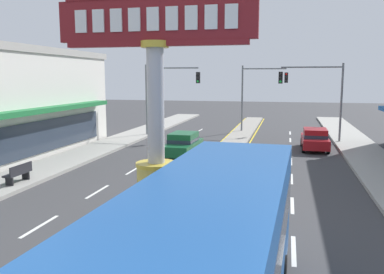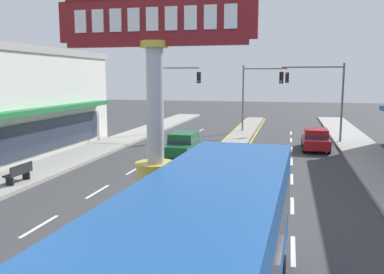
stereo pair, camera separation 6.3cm
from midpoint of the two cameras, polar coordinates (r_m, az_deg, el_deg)
median_strip at (r=25.81m, az=4.40°, el=-2.87°), size 1.94×52.00×0.14m
sidewalk_left at (r=26.92m, az=-15.77°, el=-2.66°), size 3.00×60.00×0.18m
sidewalk_right at (r=24.09m, az=25.48°, el=-4.45°), size 3.00×60.00×0.18m
lane_markings at (r=24.52m, az=3.90°, el=-3.63°), size 8.68×52.00×0.01m
district_sign at (r=12.54m, az=-5.06°, el=2.03°), size 6.16×1.30×7.45m
traffic_light_left_side at (r=34.69m, az=-3.58°, el=6.97°), size 4.86×0.46×6.20m
traffic_light_right_side at (r=32.93m, az=17.52°, el=6.52°), size 4.86×0.46×6.20m
traffic_light_median_far at (r=37.93m, az=9.53°, el=6.91°), size 4.20×0.46×6.20m
sedan_near_right_lane at (r=26.38m, az=-1.15°, el=-1.02°), size 1.95×4.36×1.53m
suv_near_left_lane at (r=18.68m, az=9.05°, el=-4.46°), size 1.98×4.61×1.90m
sedan_mid_left_lane at (r=29.93m, az=17.10°, el=-0.27°), size 1.86×4.31×1.53m
street_bench at (r=20.82m, az=-23.14°, el=-4.65°), size 0.48×1.60×0.88m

